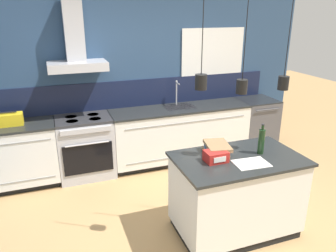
% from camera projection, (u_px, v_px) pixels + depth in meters
% --- Properties ---
extents(ground_plane, '(16.00, 16.00, 0.00)m').
position_uv_depth(ground_plane, '(190.00, 225.00, 3.84)').
color(ground_plane, tan).
rests_on(ground_plane, ground).
extents(wall_back, '(5.60, 2.39, 2.60)m').
position_uv_depth(wall_back, '(137.00, 79.00, 5.13)').
color(wall_back, navy).
rests_on(wall_back, ground_plane).
extents(counter_run_left, '(1.02, 0.64, 0.91)m').
position_uv_depth(counter_run_left, '(20.00, 155.00, 4.58)').
color(counter_run_left, black).
rests_on(counter_run_left, ground_plane).
extents(counter_run_sink, '(2.26, 0.64, 1.31)m').
position_uv_depth(counter_run_sink, '(180.00, 134.00, 5.36)').
color(counter_run_sink, black).
rests_on(counter_run_sink, ground_plane).
extents(oven_range, '(0.79, 0.66, 0.91)m').
position_uv_depth(oven_range, '(86.00, 147.00, 4.86)').
color(oven_range, '#B5B5BA').
rests_on(oven_range, ground_plane).
extents(dishwasher, '(0.62, 0.65, 0.91)m').
position_uv_depth(dishwasher, '(255.00, 124.00, 5.82)').
color(dishwasher, '#4C4C51').
rests_on(dishwasher, ground_plane).
extents(kitchen_island, '(1.35, 0.83, 0.91)m').
position_uv_depth(kitchen_island, '(236.00, 195.00, 3.60)').
color(kitchen_island, black).
rests_on(kitchen_island, ground_plane).
extents(bottle_on_island, '(0.07, 0.07, 0.34)m').
position_uv_depth(bottle_on_island, '(261.00, 141.00, 3.50)').
color(bottle_on_island, '#193319').
rests_on(bottle_on_island, kitchen_island).
extents(book_stack, '(0.30, 0.38, 0.12)m').
position_uv_depth(book_stack, '(216.00, 149.00, 3.50)').
color(book_stack, olive).
rests_on(book_stack, kitchen_island).
extents(red_supply_box, '(0.23, 0.18, 0.11)m').
position_uv_depth(red_supply_box, '(216.00, 156.00, 3.35)').
color(red_supply_box, red).
rests_on(red_supply_box, kitchen_island).
extents(paper_pile, '(0.36, 0.27, 0.01)m').
position_uv_depth(paper_pile, '(251.00, 163.00, 3.31)').
color(paper_pile, silver).
rests_on(paper_pile, kitchen_island).
extents(yellow_toolbox, '(0.34, 0.18, 0.19)m').
position_uv_depth(yellow_toolbox, '(9.00, 120.00, 4.38)').
color(yellow_toolbox, gold).
rests_on(yellow_toolbox, counter_run_left).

